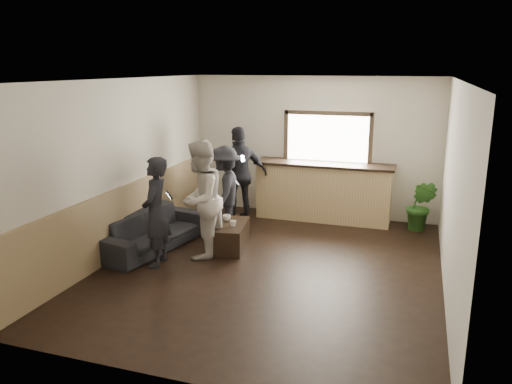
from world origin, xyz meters
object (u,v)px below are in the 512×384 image
(person_a, at_px, (156,212))
(person_c, at_px, (225,190))
(cup_a, at_px, (227,218))
(potted_plant, at_px, (421,206))
(cup_b, at_px, (233,224))
(person_d, at_px, (240,175))
(bar_counter, at_px, (324,188))
(person_b, at_px, (200,200))
(coffee_table, at_px, (230,236))
(sofa, at_px, (152,231))

(person_a, relative_size, person_c, 1.04)
(cup_a, bearing_deg, potted_plant, 30.00)
(cup_b, bearing_deg, person_d, 106.20)
(cup_b, bearing_deg, cup_a, 130.38)
(bar_counter, distance_m, person_b, 2.99)
(bar_counter, bearing_deg, person_d, -157.32)
(person_c, bearing_deg, coffee_table, 15.62)
(cup_a, xyz_separation_m, person_d, (-0.24, 1.33, 0.46))
(cup_a, distance_m, person_d, 1.43)
(cup_b, bearing_deg, bar_counter, 64.21)
(person_d, bearing_deg, coffee_table, 67.23)
(bar_counter, xyz_separation_m, person_d, (-1.53, -0.64, 0.30))
(coffee_table, height_order, person_a, person_a)
(cup_a, xyz_separation_m, person_a, (-0.69, -1.16, 0.37))
(potted_plant, height_order, person_d, person_d)
(potted_plant, distance_m, person_a, 4.86)
(cup_b, distance_m, person_d, 1.71)
(bar_counter, distance_m, person_c, 2.10)
(cup_b, bearing_deg, sofa, -167.56)
(bar_counter, height_order, person_a, bar_counter)
(sofa, height_order, person_b, person_b)
(coffee_table, bearing_deg, cup_a, 126.07)
(cup_b, relative_size, person_d, 0.06)
(coffee_table, height_order, potted_plant, potted_plant)
(bar_counter, distance_m, person_d, 1.69)
(person_b, bearing_deg, coffee_table, 149.50)
(potted_plant, xyz_separation_m, person_c, (-3.37, -1.27, 0.33))
(cup_b, distance_m, person_c, 0.97)
(potted_plant, xyz_separation_m, person_a, (-3.82, -2.97, 0.36))
(sofa, distance_m, person_a, 0.93)
(person_a, xyz_separation_m, person_b, (0.49, 0.54, 0.10))
(sofa, distance_m, person_d, 2.17)
(person_c, xyz_separation_m, person_d, (-0.01, 0.79, 0.13))
(coffee_table, distance_m, person_a, 1.44)
(bar_counter, xyz_separation_m, person_c, (-1.52, -1.43, 0.17))
(bar_counter, relative_size, potted_plant, 2.80)
(cup_a, xyz_separation_m, cup_b, (0.21, -0.25, -0.00))
(cup_a, bearing_deg, person_a, -120.72)
(sofa, xyz_separation_m, person_a, (0.45, -0.61, 0.54))
(coffee_table, bearing_deg, person_c, 116.59)
(person_a, xyz_separation_m, person_d, (0.44, 2.49, 0.09))
(sofa, distance_m, person_b, 1.14)
(person_c, bearing_deg, cup_b, 18.76)
(sofa, relative_size, person_b, 1.12)
(coffee_table, relative_size, person_a, 0.57)
(bar_counter, relative_size, person_c, 1.67)
(sofa, relative_size, coffee_table, 2.20)
(cup_b, relative_size, person_c, 0.06)
(bar_counter, height_order, coffee_table, bar_counter)
(bar_counter, height_order, potted_plant, bar_counter)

